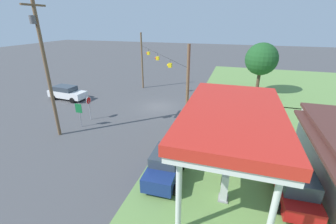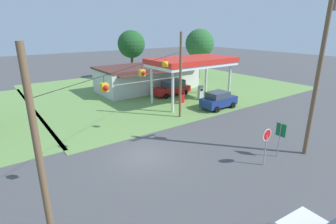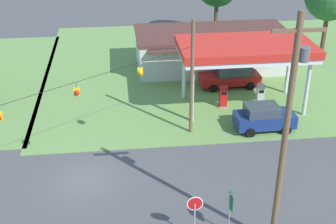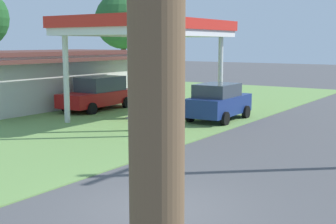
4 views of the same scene
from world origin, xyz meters
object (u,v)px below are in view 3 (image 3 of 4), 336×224
gas_station_canopy (246,50)px  fuel_pump_far (260,95)px  car_at_pumps_rear (231,76)px  route_sign (231,205)px  car_at_pumps_front (264,117)px  fuel_pump_near (223,97)px  stop_sign_roadside (195,208)px  utility_pole_main (287,128)px  gas_station_store (212,49)px

gas_station_canopy → fuel_pump_far: (1.46, -0.00, -3.80)m
car_at_pumps_rear → route_sign: route_sign is taller
gas_station_canopy → car_at_pumps_front: bearing=-81.6°
car_at_pumps_rear → route_sign: 18.38m
fuel_pump_near → stop_sign_roadside: 14.95m
fuel_pump_near → route_sign: (-2.84, -14.03, 0.87)m
fuel_pump_far → utility_pole_main: 16.33m
gas_station_canopy → gas_station_store: (-0.68, 8.54, -2.92)m
gas_station_canopy → car_at_pumps_front: size_ratio=2.35×
stop_sign_roadside → route_sign: 1.81m
car_at_pumps_front → route_sign: (-4.87, -10.21, 0.74)m
gas_station_canopy → fuel_pump_far: size_ratio=5.63×
fuel_pump_near → fuel_pump_far: same height
fuel_pump_near → utility_pole_main: (-0.85, -14.89, 5.56)m
stop_sign_roadside → car_at_pumps_rear: bearing=-108.8°
fuel_pump_far → car_at_pumps_front: (-0.90, -3.82, 0.13)m
fuel_pump_near → fuel_pump_far: bearing=0.0°
utility_pole_main → gas_station_store: bearing=86.0°
gas_station_canopy → car_at_pumps_front: gas_station_canopy is taller
car_at_pumps_rear → stop_sign_roadside: 19.04m
gas_station_store → fuel_pump_near: (-0.79, -8.55, -0.89)m
gas_station_store → utility_pole_main: size_ratio=1.21×
fuel_pump_near → car_at_pumps_front: bearing=-62.0°
fuel_pump_near → car_at_pumps_rear: car_at_pumps_rear is taller
gas_station_store → gas_station_canopy: bearing=-85.5°
gas_station_canopy → utility_pole_main: bearing=-98.8°
route_sign → gas_station_canopy: bearing=72.9°
car_at_pumps_front → stop_sign_roadside: (-6.68, -10.36, 0.84)m
fuel_pump_near → fuel_pump_far: 2.93m
fuel_pump_far → stop_sign_roadside: bearing=-118.1°
gas_station_store → fuel_pump_far: 8.85m
stop_sign_roadside → utility_pole_main: utility_pole_main is taller
gas_station_store → fuel_pump_far: (2.14, -8.55, -0.89)m
gas_station_store → utility_pole_main: bearing=-94.0°
fuel_pump_near → utility_pole_main: utility_pole_main is taller
gas_station_canopy → utility_pole_main: (-2.31, -14.89, 1.75)m
fuel_pump_near → car_at_pumps_front: 4.33m
gas_station_store → route_sign: bearing=-99.1°
car_at_pumps_front → stop_sign_roadside: 12.36m
stop_sign_roadside → utility_pole_main: (3.80, -0.71, 4.58)m
gas_station_canopy → utility_pole_main: utility_pole_main is taller
gas_station_store → fuel_pump_far: gas_station_store is taller
fuel_pump_near → car_at_pumps_front: size_ratio=0.42×
fuel_pump_far → route_sign: 15.19m
gas_station_store → route_sign: (-3.63, -22.57, -0.02)m
gas_station_canopy → stop_sign_roadside: (-6.11, -14.18, -2.83)m
car_at_pumps_rear → car_at_pumps_front: bearing=92.0°
gas_station_canopy → stop_sign_roadside: gas_station_canopy is taller
gas_station_store → utility_pole_main: 23.95m
fuel_pump_near → gas_station_canopy: bearing=0.1°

